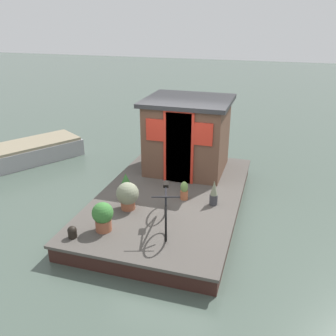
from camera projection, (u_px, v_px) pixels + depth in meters
name	position (u px, v px, depth m)	size (l,w,h in m)	color
ground_plane	(171.00, 208.00, 8.34)	(60.00, 60.00, 0.00)	#47564C
houseboat_deck	(171.00, 201.00, 8.27)	(5.17, 3.08, 0.37)	#4C4742
houseboat_cabin	(187.00, 135.00, 9.13)	(1.86, 2.09, 1.84)	brown
bicycle	(166.00, 207.00, 6.84)	(1.59, 0.63, 0.81)	black
potted_plant_rosemary	(214.00, 193.00, 7.61)	(0.17, 0.17, 0.55)	#38383D
potted_plant_lavender	(184.00, 191.00, 7.86)	(0.17, 0.17, 0.42)	#B2603D
potted_plant_ivy	(126.00, 182.00, 8.32)	(0.23, 0.23, 0.39)	#38383D
potted_plant_geranium	(128.00, 195.00, 7.43)	(0.47, 0.47, 0.58)	#935138
potted_plant_succulent	(103.00, 216.00, 6.68)	(0.40, 0.40, 0.56)	#935138
mooring_bollard	(72.00, 232.00, 6.53)	(0.17, 0.17, 0.23)	black
dinghy_boat	(27.00, 152.00, 10.87)	(3.31, 2.69, 0.58)	#99999E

